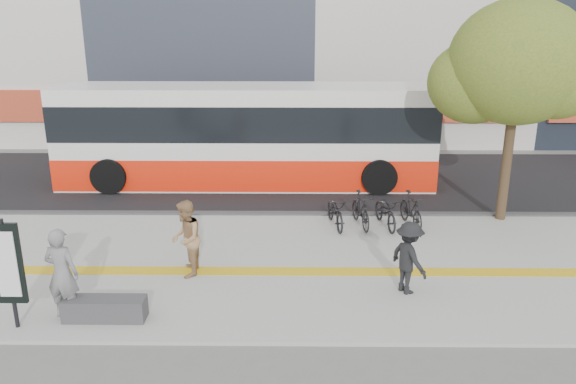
{
  "coord_description": "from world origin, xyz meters",
  "views": [
    {
      "loc": [
        1.09,
        -10.96,
        5.75
      ],
      "look_at": [
        0.96,
        2.0,
        1.72
      ],
      "focal_mm": 35.01,
      "sensor_mm": 36.0,
      "label": 1
    }
  ],
  "objects_px": {
    "bench": "(105,309)",
    "signboard": "(8,265)",
    "street_tree": "(516,65)",
    "pedestrian_tan": "(186,239)",
    "bus": "(246,138)",
    "seated_woman": "(62,273)",
    "pedestrian_dark": "(409,258)"
  },
  "relations": [
    {
      "from": "bench",
      "to": "signboard",
      "type": "xyz_separation_m",
      "value": [
        -1.6,
        -0.31,
        1.06
      ]
    },
    {
      "from": "street_tree",
      "to": "pedestrian_tan",
      "type": "xyz_separation_m",
      "value": [
        -8.53,
        -3.99,
        -3.55
      ]
    },
    {
      "from": "street_tree",
      "to": "bus",
      "type": "height_order",
      "value": "street_tree"
    },
    {
      "from": "seated_woman",
      "to": "pedestrian_dark",
      "type": "distance_m",
      "value": 7.04
    },
    {
      "from": "pedestrian_dark",
      "to": "bus",
      "type": "bearing_deg",
      "value": -2.69
    },
    {
      "from": "bench",
      "to": "pedestrian_dark",
      "type": "distance_m",
      "value": 6.29
    },
    {
      "from": "signboard",
      "to": "pedestrian_tan",
      "type": "distance_m",
      "value": 3.71
    },
    {
      "from": "street_tree",
      "to": "pedestrian_tan",
      "type": "bearing_deg",
      "value": -154.92
    },
    {
      "from": "bench",
      "to": "pedestrian_tan",
      "type": "distance_m",
      "value": 2.48
    },
    {
      "from": "seated_woman",
      "to": "bench",
      "type": "bearing_deg",
      "value": -177.67
    },
    {
      "from": "signboard",
      "to": "bus",
      "type": "distance_m",
      "value": 10.64
    },
    {
      "from": "seated_woman",
      "to": "pedestrian_dark",
      "type": "xyz_separation_m",
      "value": [
        6.95,
        1.12,
        -0.13
      ]
    },
    {
      "from": "pedestrian_tan",
      "to": "bus",
      "type": "bearing_deg",
      "value": 170.49
    },
    {
      "from": "bus",
      "to": "bench",
      "type": "bearing_deg",
      "value": -101.74
    },
    {
      "from": "seated_woman",
      "to": "pedestrian_tan",
      "type": "height_order",
      "value": "seated_woman"
    },
    {
      "from": "pedestrian_tan",
      "to": "bench",
      "type": "bearing_deg",
      "value": -35.54
    },
    {
      "from": "bus",
      "to": "pedestrian_dark",
      "type": "height_order",
      "value": "bus"
    },
    {
      "from": "bus",
      "to": "seated_woman",
      "type": "distance_m",
      "value": 10.02
    },
    {
      "from": "seated_woman",
      "to": "pedestrian_tan",
      "type": "relative_size",
      "value": 1.05
    },
    {
      "from": "bench",
      "to": "bus",
      "type": "bearing_deg",
      "value": 78.26
    },
    {
      "from": "pedestrian_dark",
      "to": "seated_woman",
      "type": "bearing_deg",
      "value": 70.48
    },
    {
      "from": "bus",
      "to": "seated_woman",
      "type": "relative_size",
      "value": 6.99
    },
    {
      "from": "pedestrian_tan",
      "to": "street_tree",
      "type": "bearing_deg",
      "value": 111.24
    },
    {
      "from": "bus",
      "to": "pedestrian_tan",
      "type": "height_order",
      "value": "bus"
    },
    {
      "from": "bench",
      "to": "pedestrian_tan",
      "type": "height_order",
      "value": "pedestrian_tan"
    },
    {
      "from": "pedestrian_tan",
      "to": "pedestrian_dark",
      "type": "xyz_separation_m",
      "value": [
        4.89,
        -0.8,
        -0.09
      ]
    },
    {
      "from": "signboard",
      "to": "pedestrian_dark",
      "type": "height_order",
      "value": "signboard"
    },
    {
      "from": "signboard",
      "to": "street_tree",
      "type": "xyz_separation_m",
      "value": [
        11.38,
        6.33,
        3.15
      ]
    },
    {
      "from": "pedestrian_tan",
      "to": "pedestrian_dark",
      "type": "bearing_deg",
      "value": 76.82
    },
    {
      "from": "bench",
      "to": "bus",
      "type": "height_order",
      "value": "bus"
    },
    {
      "from": "bench",
      "to": "pedestrian_dark",
      "type": "xyz_separation_m",
      "value": [
        6.15,
        1.23,
        0.57
      ]
    },
    {
      "from": "street_tree",
      "to": "bus",
      "type": "bearing_deg",
      "value": 154.65
    }
  ]
}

